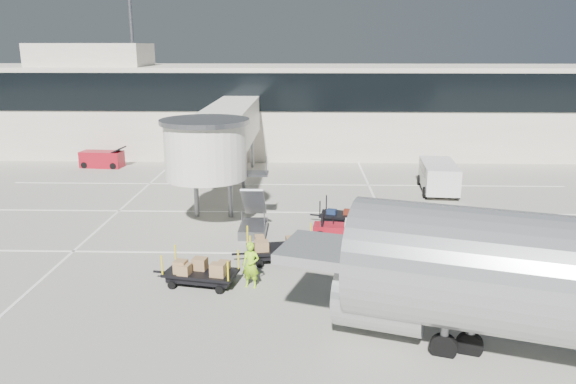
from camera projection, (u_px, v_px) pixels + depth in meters
The scene contains 11 objects.
ground at pixel (274, 269), 25.35m from camera, with size 140.00×140.00×0.00m, color #B6B2A3.
lane_markings at pixel (272, 210), 34.39m from camera, with size 40.00×30.00×0.02m.
terminal at pixel (287, 108), 53.27m from camera, with size 64.00×12.11×15.20m.
jet_bridge at pixel (223, 134), 36.24m from camera, with size 5.70×20.40×6.03m.
baggage_tug at pixel (336, 229), 29.18m from camera, with size 2.37×1.65×1.48m.
suitcase_cart at pixel (347, 216), 31.44m from camera, with size 3.79×2.34×1.46m.
box_cart_near at pixel (279, 248), 26.23m from camera, with size 4.02×2.15×1.54m.
box_cart_far at pixel (201, 273), 23.60m from camera, with size 3.77×2.06×1.44m.
ground_worker at pixel (251, 265), 23.26m from camera, with size 0.72×0.47×1.97m, color #9FEC18.
minivan at pixel (438, 174), 38.65m from camera, with size 2.77×5.54×2.03m.
belt_loader at pixel (102, 159), 46.50m from camera, with size 3.78×1.81×1.76m.
Camera 1 is at (1.31, -23.61, 9.80)m, focal length 35.00 mm.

